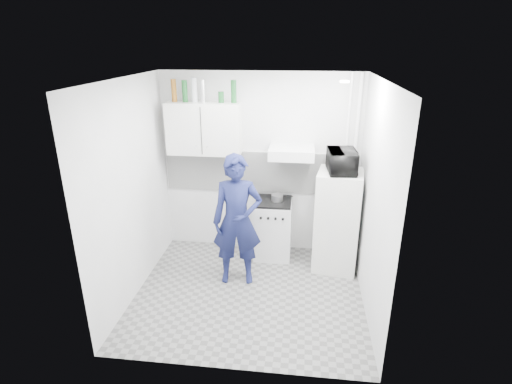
# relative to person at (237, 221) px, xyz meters

# --- Properties ---
(floor) EXTENTS (2.80, 2.80, 0.00)m
(floor) POSITION_rel_person_xyz_m (0.19, -0.30, -0.85)
(floor) COLOR slate
(floor) RESTS_ON ground
(ceiling) EXTENTS (2.80, 2.80, 0.00)m
(ceiling) POSITION_rel_person_xyz_m (0.19, -0.30, 1.75)
(ceiling) COLOR white
(ceiling) RESTS_ON wall_back
(wall_back) EXTENTS (2.80, 0.00, 2.80)m
(wall_back) POSITION_rel_person_xyz_m (0.19, 0.95, 0.45)
(wall_back) COLOR silver
(wall_back) RESTS_ON floor
(wall_left) EXTENTS (0.00, 2.60, 2.60)m
(wall_left) POSITION_rel_person_xyz_m (-1.21, -0.30, 0.45)
(wall_left) COLOR silver
(wall_left) RESTS_ON floor
(wall_right) EXTENTS (0.00, 2.60, 2.60)m
(wall_right) POSITION_rel_person_xyz_m (1.59, -0.30, 0.45)
(wall_right) COLOR silver
(wall_right) RESTS_ON floor
(person) EXTENTS (0.67, 0.48, 1.71)m
(person) POSITION_rel_person_xyz_m (0.00, 0.00, 0.00)
(person) COLOR #141942
(person) RESTS_ON floor
(stove) EXTENTS (0.52, 0.52, 0.83)m
(stove) POSITION_rel_person_xyz_m (0.40, 0.70, -0.44)
(stove) COLOR silver
(stove) RESTS_ON floor
(fridge) EXTENTS (0.65, 0.65, 1.39)m
(fridge) POSITION_rel_person_xyz_m (1.29, 0.49, -0.16)
(fridge) COLOR silver
(fridge) RESTS_ON floor
(stove_top) EXTENTS (0.50, 0.50, 0.03)m
(stove_top) POSITION_rel_person_xyz_m (0.40, 0.70, -0.01)
(stove_top) COLOR black
(stove_top) RESTS_ON stove
(saucepan) EXTENTS (0.16, 0.16, 0.09)m
(saucepan) POSITION_rel_person_xyz_m (0.45, 0.71, 0.06)
(saucepan) COLOR silver
(saucepan) RESTS_ON stove_top
(microwave) EXTENTS (0.54, 0.39, 0.28)m
(microwave) POSITION_rel_person_xyz_m (1.29, 0.49, 0.68)
(microwave) COLOR black
(microwave) RESTS_ON fridge
(bottle_a) EXTENTS (0.07, 0.07, 0.30)m
(bottle_a) POSITION_rel_person_xyz_m (-0.96, 0.78, 1.50)
(bottle_a) COLOR brown
(bottle_a) RESTS_ON upper_cabinet
(bottle_b) EXTENTS (0.07, 0.07, 0.29)m
(bottle_b) POSITION_rel_person_xyz_m (-0.81, 0.78, 1.49)
(bottle_b) COLOR #144C1E
(bottle_b) RESTS_ON upper_cabinet
(bottle_c) EXTENTS (0.08, 0.08, 0.32)m
(bottle_c) POSITION_rel_person_xyz_m (-0.68, 0.78, 1.51)
(bottle_c) COLOR #B2B7BC
(bottle_c) RESTS_ON upper_cabinet
(bottle_d) EXTENTS (0.07, 0.07, 0.29)m
(bottle_d) POSITION_rel_person_xyz_m (-0.56, 0.78, 1.49)
(bottle_d) COLOR silver
(bottle_d) RESTS_ON upper_cabinet
(canister_b) EXTENTS (0.08, 0.08, 0.14)m
(canister_b) POSITION_rel_person_xyz_m (-0.32, 0.78, 1.42)
(canister_b) COLOR #144C1E
(canister_b) RESTS_ON upper_cabinet
(bottle_e) EXTENTS (0.07, 0.07, 0.29)m
(bottle_e) POSITION_rel_person_xyz_m (-0.15, 0.78, 1.49)
(bottle_e) COLOR #144C1E
(bottle_e) RESTS_ON upper_cabinet
(upper_cabinet) EXTENTS (1.00, 0.35, 0.70)m
(upper_cabinet) POSITION_rel_person_xyz_m (-0.56, 0.78, 1.00)
(upper_cabinet) COLOR silver
(upper_cabinet) RESTS_ON wall_back
(range_hood) EXTENTS (0.60, 0.50, 0.14)m
(range_hood) POSITION_rel_person_xyz_m (0.64, 0.70, 0.72)
(range_hood) COLOR silver
(range_hood) RESTS_ON wall_back
(backsplash) EXTENTS (2.74, 0.03, 0.60)m
(backsplash) POSITION_rel_person_xyz_m (0.19, 0.94, 0.35)
(backsplash) COLOR white
(backsplash) RESTS_ON wall_back
(pipe_a) EXTENTS (0.05, 0.05, 2.60)m
(pipe_a) POSITION_rel_person_xyz_m (1.49, 0.87, 0.45)
(pipe_a) COLOR silver
(pipe_a) RESTS_ON floor
(pipe_b) EXTENTS (0.04, 0.04, 2.60)m
(pipe_b) POSITION_rel_person_xyz_m (1.37, 0.87, 0.45)
(pipe_b) COLOR silver
(pipe_b) RESTS_ON floor
(ceiling_spot_fixture) EXTENTS (0.10, 0.10, 0.02)m
(ceiling_spot_fixture) POSITION_rel_person_xyz_m (1.19, -0.10, 1.72)
(ceiling_spot_fixture) COLOR white
(ceiling_spot_fixture) RESTS_ON ceiling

